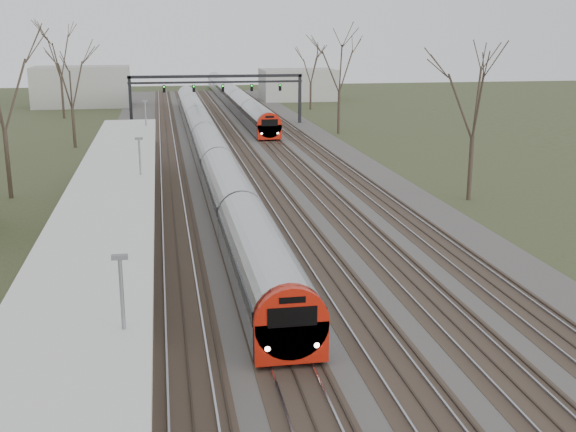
% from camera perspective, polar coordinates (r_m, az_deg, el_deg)
% --- Properties ---
extents(track_bed, '(24.00, 160.00, 0.22)m').
position_cam_1_polar(track_bed, '(59.73, -3.28, 3.59)').
color(track_bed, '#474442').
rests_on(track_bed, ground).
extents(platform, '(3.50, 69.00, 1.00)m').
position_cam_1_polar(platform, '(42.26, -13.04, -0.77)').
color(platform, '#9E9B93').
rests_on(platform, ground).
extents(canopy, '(4.10, 50.00, 3.11)m').
position_cam_1_polar(canopy, '(37.08, -13.66, 2.52)').
color(canopy, slate).
rests_on(canopy, platform).
extents(signal_gantry, '(21.00, 0.59, 6.08)m').
position_cam_1_polar(signal_gantry, '(88.74, -5.65, 10.29)').
color(signal_gantry, black).
rests_on(signal_gantry, ground).
extents(tree_west_far, '(5.50, 5.50, 11.33)m').
position_cam_1_polar(tree_west_far, '(52.41, -21.82, 9.84)').
color(tree_west_far, '#2D231C').
rests_on(tree_west_far, ground).
extents(tree_east_far, '(5.00, 5.00, 10.30)m').
position_cam_1_polar(tree_east_far, '(49.87, 14.57, 9.37)').
color(tree_east_far, '#2D231C').
rests_on(tree_east_far, ground).
extents(train_near, '(2.62, 90.21, 3.05)m').
position_cam_1_polar(train_near, '(67.93, -6.52, 6.07)').
color(train_near, '#A0A2A9').
rests_on(train_near, ground).
extents(train_far, '(2.62, 75.21, 3.05)m').
position_cam_1_polar(train_far, '(111.89, -4.36, 9.43)').
color(train_far, '#A0A2A9').
rests_on(train_far, ground).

